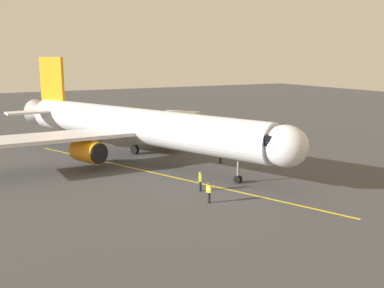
# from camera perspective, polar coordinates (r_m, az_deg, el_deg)

# --- Properties ---
(ground_plane) EXTENTS (220.00, 220.00, 0.00)m
(ground_plane) POSITION_cam_1_polar(r_m,az_deg,el_deg) (50.71, -6.22, -1.94)
(ground_plane) COLOR #424244
(apron_lead_in_line) EXTENTS (15.70, 36.98, 0.01)m
(apron_lead_in_line) POSITION_cam_1_polar(r_m,az_deg,el_deg) (44.18, -4.40, -3.87)
(apron_lead_in_line) COLOR yellow
(apron_lead_in_line) RESTS_ON ground
(airplane) EXTENTS (32.16, 38.43, 11.50)m
(airplane) POSITION_cam_1_polar(r_m,az_deg,el_deg) (49.00, -7.55, 2.33)
(airplane) COLOR silver
(airplane) RESTS_ON ground
(ground_crew_marshaller) EXTENTS (0.44, 0.47, 1.71)m
(ground_crew_marshaller) POSITION_cam_1_polar(r_m,az_deg,el_deg) (38.25, 1.07, -4.87)
(ground_crew_marshaller) COLOR #23232D
(ground_crew_marshaller) RESTS_ON ground
(ground_crew_wing_walker) EXTENTS (0.43, 0.47, 1.71)m
(ground_crew_wing_walker) POSITION_cam_1_polar(r_m,az_deg,el_deg) (35.26, 2.21, -6.28)
(ground_crew_wing_walker) COLOR #23232D
(ground_crew_wing_walker) RESTS_ON ground
(ground_crew_loader) EXTENTS (0.41, 0.47, 1.71)m
(ground_crew_loader) POSITION_cam_1_polar(r_m,az_deg,el_deg) (48.29, 3.74, -1.49)
(ground_crew_loader) COLOR #23232D
(ground_crew_loader) RESTS_ON ground
(tug_near_nose) EXTENTS (2.72, 2.63, 1.50)m
(tug_near_nose) POSITION_cam_1_polar(r_m,az_deg,el_deg) (60.38, -2.27, 0.92)
(tug_near_nose) COLOR #2D3899
(tug_near_nose) RESTS_ON ground
(baggage_cart_portside) EXTENTS (2.65, 2.93, 1.27)m
(baggage_cart_portside) POSITION_cam_1_polar(r_m,az_deg,el_deg) (70.78, -1.01, 2.41)
(baggage_cart_portside) COLOR black
(baggage_cart_portside) RESTS_ON ground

